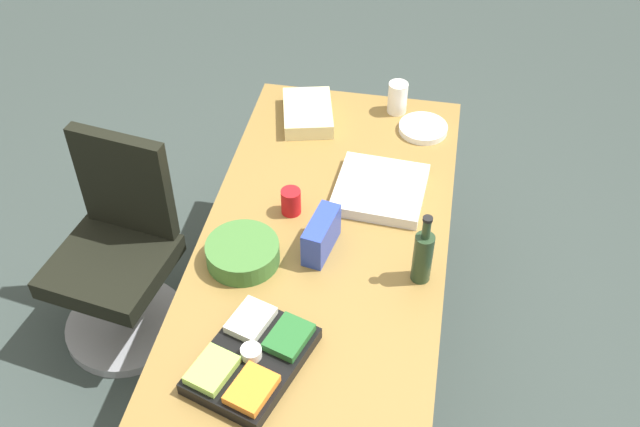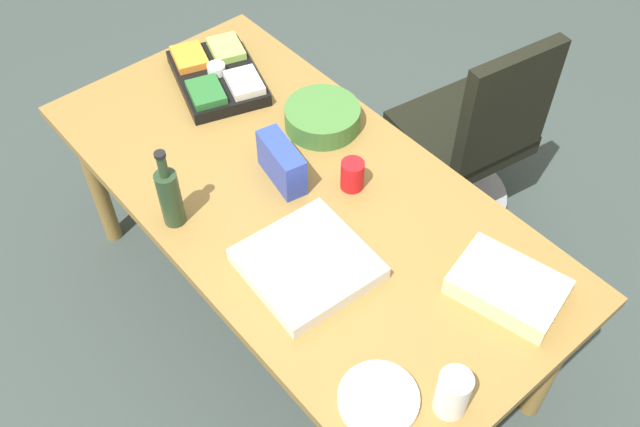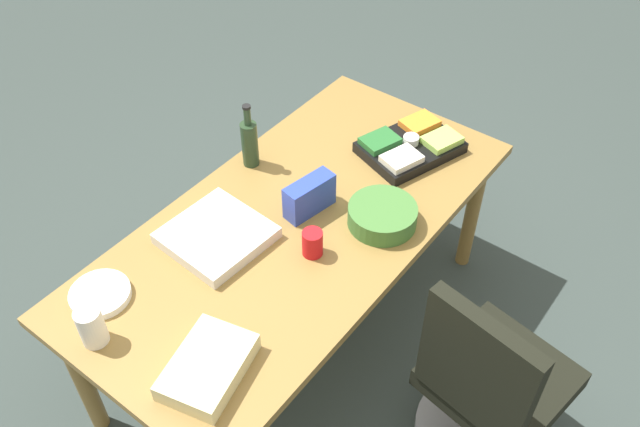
# 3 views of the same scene
# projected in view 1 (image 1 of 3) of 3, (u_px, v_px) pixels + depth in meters

# --- Properties ---
(ground_plane) EXTENTS (10.00, 10.00, 0.00)m
(ground_plane) POSITION_uv_depth(u_px,v_px,m) (324.00, 349.00, 3.48)
(ground_plane) COLOR #343F3C
(conference_table) EXTENTS (1.95, 0.96, 0.76)m
(conference_table) POSITION_uv_depth(u_px,v_px,m) (325.00, 247.00, 3.02)
(conference_table) COLOR olive
(conference_table) RESTS_ON ground
(office_chair) EXTENTS (0.56, 0.56, 0.98)m
(office_chair) POSITION_uv_depth(u_px,v_px,m) (119.00, 266.00, 3.35)
(office_chair) COLOR gray
(office_chair) RESTS_ON ground
(red_solo_cup) EXTENTS (0.08, 0.08, 0.11)m
(red_solo_cup) POSITION_uv_depth(u_px,v_px,m) (291.00, 202.00, 3.01)
(red_solo_cup) COLOR red
(red_solo_cup) RESTS_ON conference_table
(veggie_tray) EXTENTS (0.49, 0.42, 0.09)m
(veggie_tray) POSITION_uv_depth(u_px,v_px,m) (252.00, 358.00, 2.49)
(veggie_tray) COLOR black
(veggie_tray) RESTS_ON conference_table
(wine_bottle) EXTENTS (0.07, 0.07, 0.31)m
(wine_bottle) POSITION_uv_depth(u_px,v_px,m) (423.00, 256.00, 2.71)
(wine_bottle) COLOR #253A22
(wine_bottle) RESTS_ON conference_table
(sheet_cake) EXTENTS (0.36, 0.29, 0.07)m
(sheet_cake) POSITION_uv_depth(u_px,v_px,m) (308.00, 113.00, 3.48)
(sheet_cake) COLOR beige
(sheet_cake) RESTS_ON conference_table
(salad_bowl) EXTENTS (0.30, 0.30, 0.08)m
(salad_bowl) POSITION_uv_depth(u_px,v_px,m) (243.00, 253.00, 2.83)
(salad_bowl) COLOR #3F7131
(salad_bowl) RESTS_ON conference_table
(pizza_box) EXTENTS (0.38, 0.38, 0.05)m
(pizza_box) POSITION_uv_depth(u_px,v_px,m) (380.00, 189.00, 3.11)
(pizza_box) COLOR silver
(pizza_box) RESTS_ON conference_table
(paper_plate_stack) EXTENTS (0.25, 0.25, 0.03)m
(paper_plate_stack) POSITION_uv_depth(u_px,v_px,m) (423.00, 128.00, 3.43)
(paper_plate_stack) COLOR white
(paper_plate_stack) RESTS_ON conference_table
(chip_bag_blue) EXTENTS (0.23, 0.12, 0.15)m
(chip_bag_blue) POSITION_uv_depth(u_px,v_px,m) (322.00, 235.00, 2.85)
(chip_bag_blue) COLOR #2940AA
(chip_bag_blue) RESTS_ON conference_table
(mayo_jar) EXTENTS (0.09, 0.09, 0.15)m
(mayo_jar) POSITION_uv_depth(u_px,v_px,m) (398.00, 98.00, 3.50)
(mayo_jar) COLOR white
(mayo_jar) RESTS_ON conference_table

